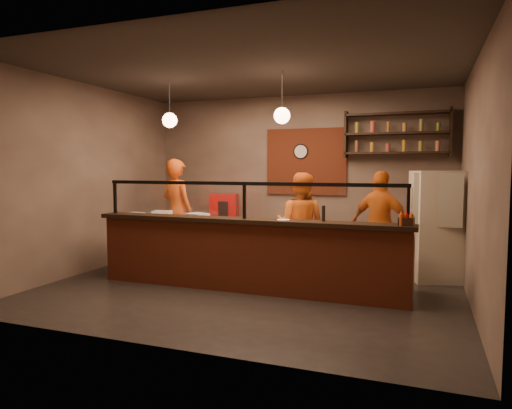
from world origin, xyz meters
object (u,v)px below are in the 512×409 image
at_px(cook_left, 177,211).
at_px(condiment_caddy, 406,221).
at_px(red_cooler, 224,224).
at_px(pizza_dough, 233,225).
at_px(cook_right, 381,225).
at_px(wall_clock, 301,152).
at_px(fridge, 437,226).
at_px(pepper_mill, 323,213).
at_px(cook_mid, 300,225).

distance_m(cook_left, condiment_caddy, 4.41).
bearing_deg(red_cooler, cook_left, -134.31).
height_order(red_cooler, pizza_dough, red_cooler).
xyz_separation_m(cook_left, pizza_dough, (1.59, -1.05, -0.07)).
bearing_deg(pizza_dough, cook_right, 27.46).
relative_size(wall_clock, red_cooler, 0.24).
height_order(wall_clock, condiment_caddy, wall_clock).
bearing_deg(fridge, red_cooler, 152.32).
bearing_deg(wall_clock, pizza_dough, -101.21).
distance_m(pizza_dough, pepper_mill, 1.55).
height_order(pizza_dough, pepper_mill, pepper_mill).
xyz_separation_m(cook_mid, cook_right, (1.25, 0.35, 0.02)).
xyz_separation_m(cook_left, cook_right, (3.71, 0.05, -0.10)).
height_order(cook_mid, pepper_mill, cook_mid).
distance_m(fridge, pepper_mill, 2.19).
bearing_deg(cook_left, cook_mid, -168.94).
height_order(red_cooler, pepper_mill, pepper_mill).
xyz_separation_m(wall_clock, red_cooler, (-1.52, -0.31, -1.47)).
xyz_separation_m(cook_left, fridge, (4.55, 0.19, -0.11)).
relative_size(cook_right, fridge, 1.00).
bearing_deg(red_cooler, pizza_dough, -78.52).
bearing_deg(pepper_mill, cook_right, 66.48).
bearing_deg(wall_clock, red_cooler, -168.49).
bearing_deg(cook_right, cook_mid, 37.68).
xyz_separation_m(wall_clock, cook_right, (1.66, -1.24, -1.23)).
relative_size(fridge, pizza_dough, 3.93).
height_order(cook_left, cook_mid, cook_left).
xyz_separation_m(cook_right, fridge, (0.84, 0.14, -0.00)).
xyz_separation_m(fridge, pepper_mill, (-1.47, -1.59, 0.30)).
height_order(wall_clock, cook_mid, wall_clock).
bearing_deg(cook_left, fridge, -159.66).
bearing_deg(fridge, pizza_dough, -173.89).
bearing_deg(cook_right, wall_clock, -14.76).
distance_m(fridge, pizza_dough, 3.21).
bearing_deg(condiment_caddy, cook_left, 160.18).
bearing_deg(condiment_caddy, cook_mid, 144.62).
bearing_deg(fridge, wall_clock, 139.69).
distance_m(red_cooler, pizza_dough, 2.31).
relative_size(cook_left, cook_right, 1.12).
relative_size(cook_mid, pizza_dough, 3.87).
distance_m(wall_clock, cook_right, 2.41).
xyz_separation_m(wall_clock, condiment_caddy, (2.10, -2.79, -0.99)).
xyz_separation_m(wall_clock, pizza_dough, (-0.46, -2.34, -1.19)).
bearing_deg(fridge, cook_mid, 176.59).
height_order(wall_clock, red_cooler, wall_clock).
distance_m(wall_clock, fridge, 3.00).
bearing_deg(red_cooler, condiment_caddy, -50.43).
xyz_separation_m(fridge, condiment_caddy, (-0.40, -1.69, 0.24)).
xyz_separation_m(red_cooler, pizza_dough, (1.06, -2.03, 0.28)).
distance_m(cook_mid, pizza_dough, 1.16).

